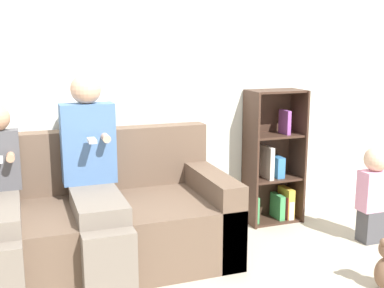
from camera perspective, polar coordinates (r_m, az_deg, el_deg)
The scene contains 6 objects.
back_wall at distance 3.69m, azimuth -9.01°, elevation 8.41°, with size 10.00×0.06×2.55m.
couch at distance 3.37m, azimuth -13.08°, elevation -9.39°, with size 2.02×0.90×0.88m.
adult_seated at distance 3.19m, azimuth -11.49°, elevation -3.57°, with size 0.36×0.86×1.29m.
child_seated at distance 3.14m, azimuth -21.71°, elevation -6.36°, with size 0.25×0.87×1.10m.
toddler_standing at distance 3.88m, azimuth 20.77°, elevation -5.24°, with size 0.23×0.19×0.74m.
bookshelf at distance 4.12m, azimuth 9.67°, elevation -2.75°, with size 0.46×0.28×1.12m.
Camera 1 is at (-0.71, -2.59, 1.48)m, focal length 45.00 mm.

